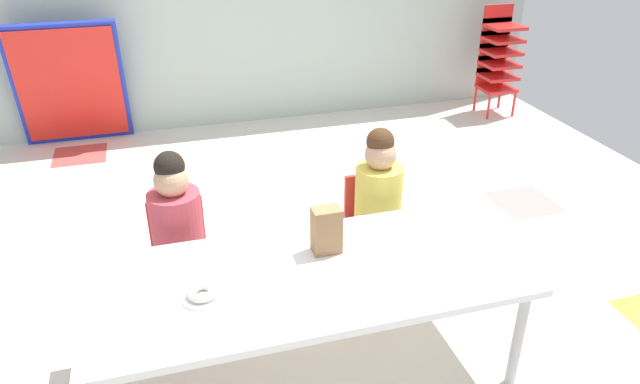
# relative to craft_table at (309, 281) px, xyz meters

# --- Properties ---
(ground_plane) EXTENTS (6.18, 5.43, 0.02)m
(ground_plane) POSITION_rel_craft_table_xyz_m (0.14, 0.72, -0.53)
(ground_plane) COLOR silver
(craft_table) EXTENTS (1.88, 0.80, 0.56)m
(craft_table) POSITION_rel_craft_table_xyz_m (0.00, 0.00, 0.00)
(craft_table) COLOR white
(craft_table) RESTS_ON ground_plane
(seated_child_near_camera) EXTENTS (0.33, 0.33, 0.92)m
(seated_child_near_camera) POSITION_rel_craft_table_xyz_m (-0.52, 0.63, 0.04)
(seated_child_near_camera) COLOR red
(seated_child_near_camera) RESTS_ON ground_plane
(seated_child_middle_seat) EXTENTS (0.32, 0.32, 0.92)m
(seated_child_middle_seat) POSITION_rel_craft_table_xyz_m (0.57, 0.63, 0.04)
(seated_child_middle_seat) COLOR red
(seated_child_middle_seat) RESTS_ON ground_plane
(kid_chair_red_stack) EXTENTS (0.32, 0.30, 1.04)m
(kid_chair_red_stack) POSITION_rel_craft_table_xyz_m (2.71, 2.94, 0.06)
(kid_chair_red_stack) COLOR red
(kid_chair_red_stack) RESTS_ON ground_plane
(folded_activity_table) EXTENTS (0.90, 0.29, 1.09)m
(folded_activity_table) POSITION_rel_craft_table_xyz_m (-1.22, 3.23, 0.02)
(folded_activity_table) COLOR #1E33BF
(folded_activity_table) RESTS_ON ground_plane
(paper_bag_brown) EXTENTS (0.13, 0.09, 0.22)m
(paper_bag_brown) POSITION_rel_craft_table_xyz_m (0.12, 0.14, 0.15)
(paper_bag_brown) COLOR #9E754C
(paper_bag_brown) RESTS_ON craft_table
(paper_plate_near_edge) EXTENTS (0.18, 0.18, 0.01)m
(paper_plate_near_edge) POSITION_rel_craft_table_xyz_m (-0.46, -0.04, 0.05)
(paper_plate_near_edge) COLOR white
(paper_plate_near_edge) RESTS_ON craft_table
(donut_powdered_on_plate) EXTENTS (0.13, 0.13, 0.04)m
(donut_powdered_on_plate) POSITION_rel_craft_table_xyz_m (-0.46, -0.04, 0.07)
(donut_powdered_on_plate) COLOR white
(donut_powdered_on_plate) RESTS_ON craft_table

